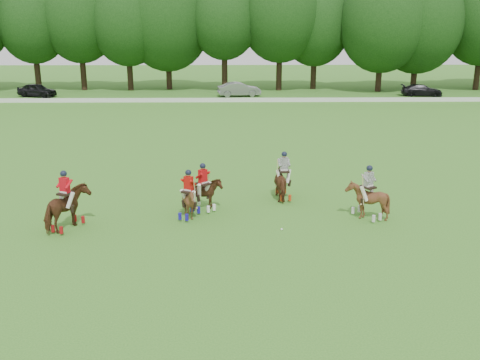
{
  "coord_description": "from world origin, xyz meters",
  "views": [
    {
      "loc": [
        0.78,
        -18.09,
        7.96
      ],
      "look_at": [
        1.14,
        4.2,
        1.4
      ],
      "focal_mm": 40.0,
      "sensor_mm": 36.0,
      "label": 1
    }
  ],
  "objects_px": {
    "car_right": "(422,90)",
    "polo_stripe_b": "(367,200)",
    "polo_red_a": "(67,208)",
    "polo_red_b": "(203,194)",
    "polo_ball": "(282,229)",
    "polo_red_c": "(189,201)",
    "car_left": "(37,90)",
    "car_mid": "(239,89)",
    "polo_stripe_a": "(284,182)"
  },
  "relations": [
    {
      "from": "car_left",
      "to": "polo_red_b",
      "type": "xyz_separation_m",
      "value": [
        20.56,
        -38.24,
        0.0
      ]
    },
    {
      "from": "polo_red_c",
      "to": "polo_stripe_a",
      "type": "xyz_separation_m",
      "value": [
        4.23,
        2.53,
        0.08
      ]
    },
    {
      "from": "car_left",
      "to": "polo_stripe_b",
      "type": "xyz_separation_m",
      "value": [
        27.51,
        -39.41,
        0.09
      ]
    },
    {
      "from": "car_right",
      "to": "polo_ball",
      "type": "xyz_separation_m",
      "value": [
        -19.6,
        -40.7,
        -0.61
      ]
    },
    {
      "from": "polo_red_b",
      "to": "polo_red_a",
      "type": "bearing_deg",
      "value": -157.63
    },
    {
      "from": "polo_red_a",
      "to": "car_left",
      "type": "bearing_deg",
      "value": 110.66
    },
    {
      "from": "car_left",
      "to": "polo_ball",
      "type": "xyz_separation_m",
      "value": [
        23.8,
        -40.7,
        -0.7
      ]
    },
    {
      "from": "car_mid",
      "to": "polo_stripe_a",
      "type": "height_order",
      "value": "polo_stripe_a"
    },
    {
      "from": "car_mid",
      "to": "polo_stripe_b",
      "type": "relative_size",
      "value": 2.07
    },
    {
      "from": "polo_red_c",
      "to": "polo_stripe_a",
      "type": "relative_size",
      "value": 0.93
    },
    {
      "from": "polo_stripe_b",
      "to": "car_left",
      "type": "bearing_deg",
      "value": 124.92
    },
    {
      "from": "polo_stripe_b",
      "to": "polo_red_a",
      "type": "bearing_deg",
      "value": -175.22
    },
    {
      "from": "car_mid",
      "to": "car_right",
      "type": "relative_size",
      "value": 1.06
    },
    {
      "from": "car_mid",
      "to": "polo_ball",
      "type": "distance_m",
      "value": 40.72
    },
    {
      "from": "car_left",
      "to": "car_mid",
      "type": "relative_size",
      "value": 0.92
    },
    {
      "from": "polo_stripe_b",
      "to": "polo_stripe_a",
      "type": "bearing_deg",
      "value": 140.31
    },
    {
      "from": "car_mid",
      "to": "polo_red_c",
      "type": "bearing_deg",
      "value": 167.24
    },
    {
      "from": "polo_red_b",
      "to": "polo_ball",
      "type": "xyz_separation_m",
      "value": [
        3.25,
        -2.46,
        -0.7
      ]
    },
    {
      "from": "polo_red_a",
      "to": "polo_red_c",
      "type": "distance_m",
      "value": 4.92
    },
    {
      "from": "car_right",
      "to": "polo_ball",
      "type": "height_order",
      "value": "car_right"
    },
    {
      "from": "polo_red_a",
      "to": "polo_stripe_b",
      "type": "xyz_separation_m",
      "value": [
        12.26,
        1.03,
        -0.06
      ]
    },
    {
      "from": "polo_red_a",
      "to": "polo_red_c",
      "type": "height_order",
      "value": "polo_red_a"
    },
    {
      "from": "polo_red_a",
      "to": "polo_red_c",
      "type": "xyz_separation_m",
      "value": [
        4.77,
        1.21,
        -0.15
      ]
    },
    {
      "from": "car_right",
      "to": "polo_red_a",
      "type": "distance_m",
      "value": 49.27
    },
    {
      "from": "polo_stripe_a",
      "to": "polo_stripe_b",
      "type": "bearing_deg",
      "value": -39.69
    },
    {
      "from": "car_mid",
      "to": "polo_red_c",
      "type": "xyz_separation_m",
      "value": [
        -2.67,
        -39.22,
        -0.05
      ]
    },
    {
      "from": "car_left",
      "to": "polo_ball",
      "type": "distance_m",
      "value": 47.16
    },
    {
      "from": "polo_ball",
      "to": "car_mid",
      "type": "bearing_deg",
      "value": 91.58
    },
    {
      "from": "car_right",
      "to": "polo_red_a",
      "type": "height_order",
      "value": "polo_red_a"
    },
    {
      "from": "car_left",
      "to": "polo_red_c",
      "type": "xyz_separation_m",
      "value": [
        20.01,
        -39.22,
        -0.01
      ]
    },
    {
      "from": "car_left",
      "to": "car_right",
      "type": "bearing_deg",
      "value": -71.66
    },
    {
      "from": "polo_red_a",
      "to": "polo_red_b",
      "type": "distance_m",
      "value": 5.75
    },
    {
      "from": "polo_red_a",
      "to": "polo_red_b",
      "type": "relative_size",
      "value": 1.14
    },
    {
      "from": "polo_red_b",
      "to": "polo_stripe_b",
      "type": "relative_size",
      "value": 0.92
    },
    {
      "from": "car_right",
      "to": "polo_stripe_b",
      "type": "relative_size",
      "value": 1.94
    },
    {
      "from": "polo_red_b",
      "to": "polo_stripe_a",
      "type": "relative_size",
      "value": 0.94
    },
    {
      "from": "car_right",
      "to": "polo_red_b",
      "type": "height_order",
      "value": "polo_red_b"
    },
    {
      "from": "polo_red_a",
      "to": "polo_red_b",
      "type": "bearing_deg",
      "value": 22.37
    },
    {
      "from": "car_right",
      "to": "polo_ball",
      "type": "distance_m",
      "value": 45.18
    },
    {
      "from": "polo_red_b",
      "to": "polo_ball",
      "type": "bearing_deg",
      "value": -37.13
    },
    {
      "from": "polo_red_a",
      "to": "polo_red_b",
      "type": "height_order",
      "value": "polo_red_a"
    },
    {
      "from": "polo_red_a",
      "to": "polo_stripe_a",
      "type": "xyz_separation_m",
      "value": [
        9.0,
        3.74,
        -0.07
      ]
    },
    {
      "from": "car_left",
      "to": "car_mid",
      "type": "bearing_deg",
      "value": -71.66
    },
    {
      "from": "polo_red_c",
      "to": "polo_red_b",
      "type": "bearing_deg",
      "value": 60.78
    },
    {
      "from": "car_right",
      "to": "polo_red_b",
      "type": "xyz_separation_m",
      "value": [
        -22.85,
        -38.24,
        0.09
      ]
    },
    {
      "from": "car_right",
      "to": "polo_red_c",
      "type": "xyz_separation_m",
      "value": [
        -23.39,
        -39.22,
        0.09
      ]
    },
    {
      "from": "car_mid",
      "to": "polo_stripe_a",
      "type": "distance_m",
      "value": 36.73
    },
    {
      "from": "polo_red_c",
      "to": "car_right",
      "type": "bearing_deg",
      "value": 59.19
    },
    {
      "from": "car_mid",
      "to": "polo_red_a",
      "type": "relative_size",
      "value": 1.97
    },
    {
      "from": "polo_red_c",
      "to": "polo_stripe_a",
      "type": "height_order",
      "value": "polo_stripe_a"
    }
  ]
}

